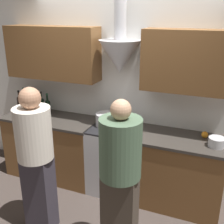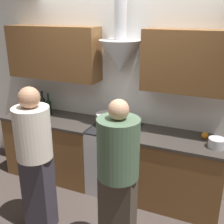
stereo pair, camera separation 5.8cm
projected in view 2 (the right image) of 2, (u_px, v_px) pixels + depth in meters
ground_plane at (105, 201)px, 3.66m from camera, size 12.00×12.00×0.00m
wall_back at (120, 81)px, 3.68m from camera, size 8.40×0.53×2.60m
counter_left at (54, 146)px, 4.14m from camera, size 1.36×0.62×0.91m
counter_right at (178, 172)px, 3.47m from camera, size 1.09×0.62×0.91m
stove_range at (115, 159)px, 3.78m from camera, size 0.62×0.60×0.91m
wine_bottle_0 at (21, 102)px, 4.22m from camera, size 0.07×0.07×0.32m
wine_bottle_1 at (26, 102)px, 4.19m from camera, size 0.08×0.08×0.36m
wine_bottle_2 at (31, 103)px, 4.14m from camera, size 0.07×0.07×0.34m
wine_bottle_3 at (38, 104)px, 4.12m from camera, size 0.07×0.07×0.33m
wine_bottle_4 at (43, 105)px, 4.08m from camera, size 0.08×0.08×0.33m
wine_bottle_5 at (49, 106)px, 4.04m from camera, size 0.07×0.07×0.32m
stock_pot at (106, 120)px, 3.67m from camera, size 0.27×0.27×0.17m
mixing_bowl at (124, 128)px, 3.53m from camera, size 0.26×0.26×0.07m
orange_fruit at (205, 135)px, 3.31m from camera, size 0.08×0.08×0.08m
saucepan at (217, 143)px, 3.09m from camera, size 0.18×0.18×0.11m
person_foreground_left at (35, 155)px, 2.96m from camera, size 0.38×0.38×1.65m
person_foreground_right at (118, 178)px, 2.55m from camera, size 0.38×0.38×1.66m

